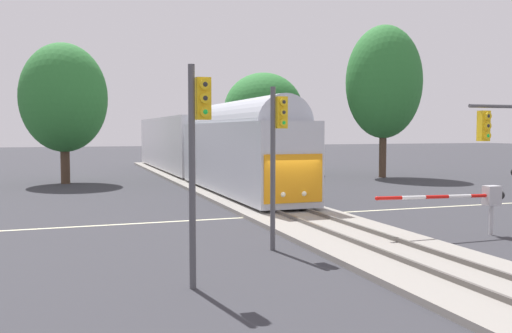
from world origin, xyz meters
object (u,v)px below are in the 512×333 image
(crossing_gate_near, at_px, (480,198))
(traffic_signal_median, at_px, (277,141))
(elm_centre_background, at_px, (263,110))
(commuter_train, at_px, (198,144))
(maple_right_background, at_px, (384,82))
(traffic_signal_near_left, at_px, (198,139))
(oak_behind_train, at_px, (64,98))

(crossing_gate_near, distance_m, traffic_signal_median, 7.97)
(traffic_signal_median, distance_m, elm_centre_background, 31.61)
(commuter_train, height_order, traffic_signal_median, commuter_train)
(crossing_gate_near, relative_size, maple_right_background, 0.44)
(elm_centre_background, bearing_deg, maple_right_background, -44.60)
(elm_centre_background, bearing_deg, traffic_signal_near_left, -112.33)
(traffic_signal_near_left, height_order, elm_centre_background, elm_centre_background)
(commuter_train, relative_size, traffic_signal_near_left, 7.36)
(traffic_signal_median, xyz_separation_m, maple_right_background, (17.84, 22.38, 4.16))
(traffic_signal_median, xyz_separation_m, oak_behind_train, (-6.35, 25.27, 2.62))
(elm_centre_background, bearing_deg, traffic_signal_median, -109.05)
(crossing_gate_near, height_order, traffic_signal_near_left, traffic_signal_near_left)
(commuter_train, bearing_deg, traffic_signal_median, -97.33)
(oak_behind_train, bearing_deg, traffic_signal_near_left, -83.96)
(elm_centre_background, height_order, maple_right_background, maple_right_background)
(oak_behind_train, bearing_deg, elm_centre_background, 15.30)
(traffic_signal_median, distance_m, oak_behind_train, 26.18)
(traffic_signal_median, bearing_deg, commuter_train, 82.67)
(maple_right_background, bearing_deg, traffic_signal_median, -128.55)
(traffic_signal_median, relative_size, oak_behind_train, 0.52)
(crossing_gate_near, bearing_deg, commuter_train, 100.56)
(elm_centre_background, bearing_deg, oak_behind_train, -164.70)
(commuter_train, relative_size, maple_right_background, 3.25)
(commuter_train, bearing_deg, elm_centre_background, 37.57)
(elm_centre_background, distance_m, maple_right_background, 10.79)
(maple_right_background, relative_size, oak_behind_train, 1.22)
(elm_centre_background, relative_size, maple_right_background, 0.73)
(commuter_train, distance_m, traffic_signal_near_left, 28.38)
(crossing_gate_near, xyz_separation_m, maple_right_background, (10.14, 22.60, 6.23))
(traffic_signal_median, bearing_deg, crossing_gate_near, -1.68)
(traffic_signal_near_left, height_order, maple_right_background, maple_right_background)
(traffic_signal_near_left, bearing_deg, traffic_signal_median, 45.02)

